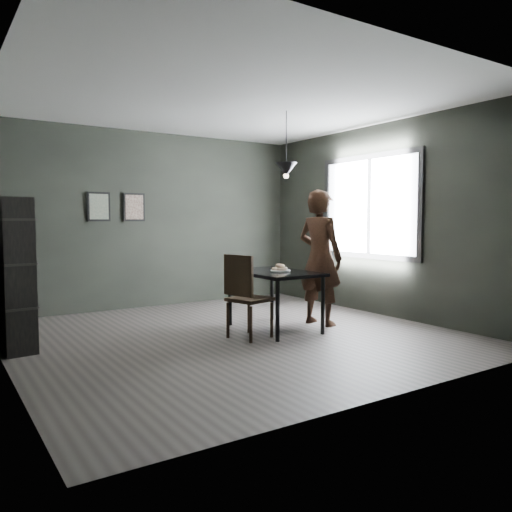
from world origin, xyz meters
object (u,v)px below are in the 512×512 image
cafe_table (275,277)px  woman (320,258)px  shelf_unit (14,275)px  pendant_lamp (286,170)px  white_plate (280,271)px  wood_chair (245,291)px

cafe_table → woman: (0.69, -0.07, 0.23)m
cafe_table → shelf_unit: bearing=167.9°
woman → pendant_lamp: (-0.44, 0.17, 1.15)m
white_plate → pendant_lamp: size_ratio=0.27×
wood_chair → shelf_unit: shelf_unit is taller
white_plate → shelf_unit: bearing=166.4°
woman → wood_chair: size_ratio=1.80×
white_plate → shelf_unit: shelf_unit is taller
wood_chair → shelf_unit: (-2.33, 0.85, 0.25)m
cafe_table → wood_chair: 0.64m
wood_chair → pendant_lamp: pendant_lamp is taller
cafe_table → white_plate: bearing=-75.2°
wood_chair → cafe_table: bearing=5.8°
woman → wood_chair: (-1.28, -0.15, -0.33)m
cafe_table → woman: woman is taller
white_plate → shelf_unit: (-2.94, 0.71, 0.06)m
cafe_table → pendant_lamp: pendant_lamp is taller
cafe_table → white_plate: size_ratio=5.22×
cafe_table → woman: 0.73m
white_plate → wood_chair: 0.66m
shelf_unit → cafe_table: bearing=-17.6°
white_plate → wood_chair: wood_chair is taller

